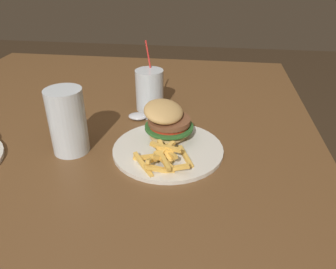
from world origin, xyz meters
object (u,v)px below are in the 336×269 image
Objects in this scene: juice_glass at (150,91)px; beer_glass at (67,123)px; meal_plate_near at (167,134)px; spoon at (141,117)px.

beer_glass is at bearing 151.11° from juice_glass.
beer_glass reaches higher than meal_plate_near.
beer_glass is at bearing 103.25° from meal_plate_near.
beer_glass reaches higher than spoon.
juice_glass reaches higher than spoon.
spoon is (-0.08, 0.01, -0.05)m from juice_glass.
juice_glass reaches higher than beer_glass.
spoon is at bearing 35.38° from meal_plate_near.
juice_glass is at bearing -28.89° from beer_glass.
meal_plate_near is 0.24m from beer_glass.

